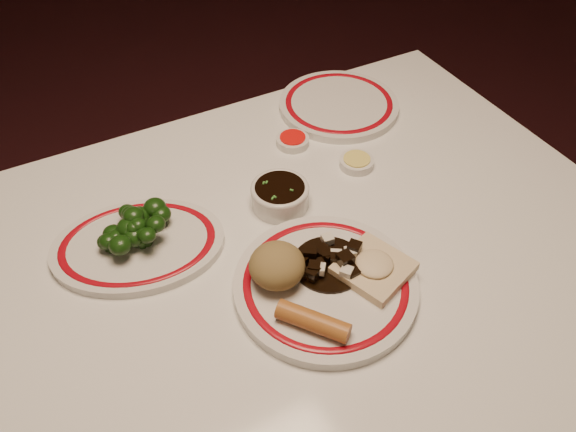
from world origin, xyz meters
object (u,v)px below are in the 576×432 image
(fried_wonton, at_px, (374,267))
(stirfry_heap, at_px, (329,261))
(dining_table, at_px, (285,302))
(soy_bowl, at_px, (280,196))
(spring_roll, at_px, (313,321))
(broccoli_pile, at_px, (135,228))
(rice_mound, at_px, (277,265))
(main_plate, at_px, (325,285))
(broccoli_plate, at_px, (138,245))

(fried_wonton, relative_size, stirfry_heap, 1.13)
(dining_table, height_order, soy_bowl, soy_bowl)
(spring_roll, xyz_separation_m, broccoli_pile, (-0.16, 0.28, 0.01))
(rice_mound, xyz_separation_m, spring_roll, (0.00, -0.10, -0.02))
(rice_mound, relative_size, stirfry_heap, 0.75)
(main_plate, distance_m, broccoli_plate, 0.31)
(broccoli_plate, bearing_deg, soy_bowl, -3.71)
(fried_wonton, bearing_deg, stirfry_heap, 142.03)
(rice_mound, distance_m, spring_roll, 0.10)
(spring_roll, xyz_separation_m, fried_wonton, (0.13, 0.04, -0.00))
(rice_mound, xyz_separation_m, stirfry_heap, (0.08, -0.01, -0.02))
(fried_wonton, height_order, broccoli_pile, broccoli_pile)
(dining_table, distance_m, rice_mound, 0.14)
(stirfry_heap, distance_m, soy_bowl, 0.17)
(broccoli_pile, bearing_deg, dining_table, -39.22)
(rice_mound, height_order, soy_bowl, rice_mound)
(broccoli_plate, relative_size, soy_bowl, 3.27)
(spring_roll, xyz_separation_m, soy_bowl, (0.08, 0.25, -0.01))
(fried_wonton, distance_m, soy_bowl, 0.22)
(main_plate, relative_size, spring_roll, 2.71)
(spring_roll, bearing_deg, fried_wonton, -19.77)
(rice_mound, bearing_deg, spring_roll, -87.51)
(broccoli_plate, xyz_separation_m, soy_bowl, (0.25, -0.02, 0.01))
(spring_roll, bearing_deg, soy_bowl, 34.54)
(dining_table, distance_m, stirfry_heap, 0.14)
(soy_bowl, bearing_deg, spring_roll, -107.53)
(dining_table, distance_m, broccoli_pile, 0.27)
(main_plate, relative_size, stirfry_heap, 2.53)
(spring_roll, bearing_deg, broccoli_pile, 82.54)
(rice_mound, xyz_separation_m, broccoli_pile, (-0.16, 0.18, -0.01))
(fried_wonton, height_order, stirfry_heap, stirfry_heap)
(dining_table, bearing_deg, rice_mound, -134.06)
(broccoli_pile, bearing_deg, soy_bowl, -5.47)
(fried_wonton, relative_size, broccoli_plate, 0.39)
(stirfry_heap, relative_size, soy_bowl, 1.13)
(soy_bowl, bearing_deg, fried_wonton, -76.88)
(stirfry_heap, relative_size, broccoli_plate, 0.35)
(spring_roll, distance_m, broccoli_pile, 0.32)
(main_plate, bearing_deg, stirfry_heap, 52.23)
(stirfry_heap, xyz_separation_m, broccoli_pile, (-0.24, 0.19, 0.01))
(broccoli_plate, xyz_separation_m, broccoli_pile, (0.00, 0.01, 0.03))
(main_plate, xyz_separation_m, stirfry_heap, (0.02, 0.02, 0.02))
(spring_roll, relative_size, soy_bowl, 1.06)
(dining_table, relative_size, broccoli_pile, 9.57)
(main_plate, height_order, broccoli_plate, main_plate)
(stirfry_heap, bearing_deg, broccoli_plate, 142.60)
(main_plate, height_order, fried_wonton, fried_wonton)
(main_plate, height_order, stirfry_heap, stirfry_heap)
(broccoli_pile, bearing_deg, spring_roll, -59.53)
(dining_table, bearing_deg, spring_roll, -99.89)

